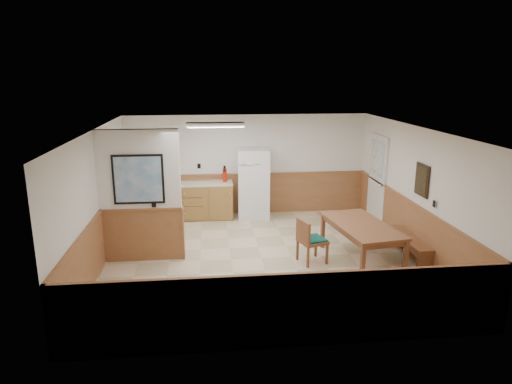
{
  "coord_description": "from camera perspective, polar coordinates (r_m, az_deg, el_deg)",
  "views": [
    {
      "loc": [
        -0.99,
        -8.17,
        3.47
      ],
      "look_at": [
        -0.06,
        0.4,
        1.22
      ],
      "focal_mm": 32.0,
      "sensor_mm": 36.0,
      "label": 1
    }
  ],
  "objects": [
    {
      "name": "soap_bottle",
      "position": [
        11.23,
        -12.28,
        1.65
      ],
      "size": [
        0.1,
        0.1,
        0.23
      ],
      "primitive_type": "cylinder",
      "rotation": [
        0.0,
        0.0,
        -0.38
      ],
      "color": "#177F27",
      "rests_on": "kitchen_counter"
    },
    {
      "name": "back_wall",
      "position": [
        11.43,
        -1.1,
        3.41
      ],
      "size": [
        6.0,
        0.02,
        2.5
      ],
      "primitive_type": "cube",
      "color": "white",
      "rests_on": "ground"
    },
    {
      "name": "fluorescent_fixture",
      "position": [
        9.53,
        -5.06,
        8.38
      ],
      "size": [
        1.2,
        0.3,
        0.09
      ],
      "color": "white",
      "rests_on": "ceiling"
    },
    {
      "name": "wainscot_right",
      "position": [
        9.55,
        18.77,
        -4.31
      ],
      "size": [
        0.04,
        6.0,
        1.0
      ],
      "primitive_type": "cube",
      "color": "#A16540",
      "rests_on": "ground"
    },
    {
      "name": "ceiling",
      "position": [
        8.28,
        0.72,
        7.89
      ],
      "size": [
        6.0,
        6.0,
        0.02
      ],
      "primitive_type": "cube",
      "color": "white",
      "rests_on": "back_wall"
    },
    {
      "name": "dining_bench",
      "position": [
        9.25,
        18.54,
        -5.98
      ],
      "size": [
        0.36,
        1.47,
        0.45
      ],
      "rotation": [
        0.0,
        0.0,
        0.02
      ],
      "color": "#9C6039",
      "rests_on": "ground"
    },
    {
      "name": "partition_wall",
      "position": [
        8.75,
        -14.26,
        -0.67
      ],
      "size": [
        1.5,
        0.2,
        2.5
      ],
      "color": "white",
      "rests_on": "ground"
    },
    {
      "name": "exterior_door",
      "position": [
        11.08,
        14.89,
        1.51
      ],
      "size": [
        0.07,
        1.02,
        2.15
      ],
      "color": "white",
      "rests_on": "ground"
    },
    {
      "name": "left_wall",
      "position": [
        8.7,
        -19.33,
        -1.01
      ],
      "size": [
        0.02,
        6.0,
        2.5
      ],
      "primitive_type": "cube",
      "color": "white",
      "rests_on": "ground"
    },
    {
      "name": "wainscot_left",
      "position": [
        8.92,
        -18.8,
        -5.66
      ],
      "size": [
        0.04,
        6.0,
        1.0
      ],
      "primitive_type": "cube",
      "color": "#A16540",
      "rests_on": "ground"
    },
    {
      "name": "right_wall",
      "position": [
        9.36,
        19.26,
        0.05
      ],
      "size": [
        0.02,
        6.0,
        2.5
      ],
      "primitive_type": "cube",
      "color": "white",
      "rests_on": "ground"
    },
    {
      "name": "fire_extinguisher",
      "position": [
        11.12,
        -3.94,
        2.15
      ],
      "size": [
        0.1,
        0.1,
        0.4
      ],
      "rotation": [
        0.0,
        0.0,
        0.04
      ],
      "color": "red",
      "rests_on": "kitchen_counter"
    },
    {
      "name": "refrigerator",
      "position": [
        11.17,
        -0.29,
        1.07
      ],
      "size": [
        0.8,
        0.75,
        1.71
      ],
      "rotation": [
        0.0,
        0.0,
        -0.07
      ],
      "color": "white",
      "rests_on": "ground"
    },
    {
      "name": "wainscot_back",
      "position": [
        11.58,
        -1.07,
        -0.25
      ],
      "size": [
        6.0,
        0.04,
        1.0
      ],
      "primitive_type": "cube",
      "color": "#A16540",
      "rests_on": "ground"
    },
    {
      "name": "ground",
      "position": [
        8.93,
        0.67,
        -8.26
      ],
      "size": [
        6.0,
        6.0,
        0.0
      ],
      "primitive_type": "plane",
      "color": "beige",
      "rests_on": "ground"
    },
    {
      "name": "wall_painting",
      "position": [
        9.01,
        20.02,
        1.42
      ],
      "size": [
        0.04,
        0.5,
        0.6
      ],
      "color": "black",
      "rests_on": "right_wall"
    },
    {
      "name": "kitchen_counter",
      "position": [
        11.26,
        -7.07,
        -1.0
      ],
      "size": [
        2.2,
        0.61,
        1.0
      ],
      "color": "olive",
      "rests_on": "ground"
    },
    {
      "name": "kitchen_window",
      "position": [
        11.36,
        -11.74,
        4.58
      ],
      "size": [
        0.8,
        0.04,
        1.0
      ],
      "color": "white",
      "rests_on": "back_wall"
    },
    {
      "name": "dining_table",
      "position": [
        8.76,
        13.05,
        -4.49
      ],
      "size": [
        1.19,
        1.97,
        0.75
      ],
      "rotation": [
        0.0,
        0.0,
        0.14
      ],
      "color": "#9C6039",
      "rests_on": "ground"
    },
    {
      "name": "dining_chair",
      "position": [
        8.6,
        6.55,
        -5.73
      ],
      "size": [
        0.75,
        0.61,
        0.85
      ],
      "rotation": [
        0.0,
        0.0,
        0.3
      ],
      "color": "#9C6039",
      "rests_on": "ground"
    }
  ]
}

